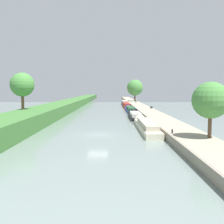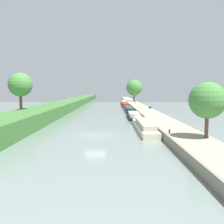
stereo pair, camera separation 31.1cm
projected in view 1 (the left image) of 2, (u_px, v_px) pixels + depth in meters
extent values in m
plane|color=slate|center=(97.00, 135.00, 31.52)|extent=(160.00, 160.00, 0.00)
cube|color=#3D7033|center=(8.00, 126.00, 31.38)|extent=(6.03, 260.00, 2.24)
cube|color=#9E937F|center=(178.00, 131.00, 31.51)|extent=(4.14, 260.00, 0.85)
cube|color=gray|center=(160.00, 131.00, 31.50)|extent=(0.25, 260.00, 0.90)
cube|color=beige|center=(145.00, 128.00, 34.88)|extent=(2.00, 14.21, 0.73)
cube|color=#B2A893|center=(146.00, 123.00, 34.11)|extent=(1.64, 9.95, 0.60)
cone|color=beige|center=(139.00, 121.00, 42.56)|extent=(1.90, 1.20, 1.90)
cube|color=black|center=(134.00, 117.00, 49.03)|extent=(2.14, 9.79, 0.56)
cube|color=silver|center=(135.00, 114.00, 48.49)|extent=(1.76, 6.85, 0.66)
cone|color=black|center=(132.00, 114.00, 54.55)|extent=(2.03, 1.29, 2.03)
cube|color=#283D93|center=(129.00, 110.00, 64.57)|extent=(1.81, 15.78, 0.55)
cube|color=#234C2D|center=(129.00, 108.00, 63.73)|extent=(1.48, 11.05, 0.68)
cone|color=#283D93|center=(127.00, 108.00, 72.97)|extent=(1.72, 1.09, 1.72)
cube|color=maroon|center=(126.00, 106.00, 79.59)|extent=(1.90, 12.23, 0.72)
cube|color=maroon|center=(126.00, 104.00, 78.92)|extent=(1.56, 8.56, 0.64)
cone|color=maroon|center=(125.00, 105.00, 86.25)|extent=(1.81, 1.14, 1.81)
cube|color=maroon|center=(124.00, 104.00, 93.20)|extent=(2.03, 11.43, 0.76)
cube|color=beige|center=(124.00, 102.00, 92.57)|extent=(1.66, 8.00, 0.72)
cone|color=maroon|center=(123.00, 103.00, 99.50)|extent=(1.92, 1.22, 1.92)
cylinder|color=brown|center=(209.00, 124.00, 24.90)|extent=(0.36, 0.36, 2.71)
sphere|color=#47843D|center=(210.00, 100.00, 24.69)|extent=(3.57, 3.57, 3.57)
cylinder|color=#4C3828|center=(134.00, 97.00, 102.37)|extent=(0.53, 0.53, 3.67)
sphere|color=#47843D|center=(134.00, 88.00, 102.05)|extent=(6.36, 6.36, 6.36)
cylinder|color=brown|center=(22.00, 100.00, 42.28)|extent=(0.47, 0.47, 3.03)
sphere|color=#47843D|center=(21.00, 85.00, 42.05)|extent=(3.95, 3.95, 3.95)
cylinder|color=#282D42|center=(135.00, 102.00, 90.84)|extent=(0.26, 0.26, 0.82)
cylinder|color=tan|center=(135.00, 99.00, 90.77)|extent=(0.34, 0.34, 0.62)
sphere|color=tan|center=(135.00, 98.00, 90.74)|extent=(0.22, 0.22, 0.22)
cylinder|color=black|center=(171.00, 131.00, 27.49)|extent=(0.16, 0.16, 0.45)
cylinder|color=black|center=(128.00, 101.00, 99.75)|extent=(0.16, 0.16, 0.45)
cube|color=#333338|center=(151.00, 108.00, 63.38)|extent=(0.40, 0.08, 0.41)
cube|color=#333338|center=(150.00, 107.00, 64.57)|extent=(0.40, 0.08, 0.41)
cube|color=#2D4733|center=(150.00, 107.00, 63.95)|extent=(0.44, 1.50, 0.06)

